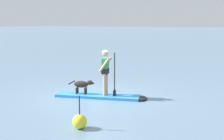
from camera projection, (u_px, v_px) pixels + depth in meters
The scene contains 5 objects.
ground_plane at pixel (98, 97), 10.90m from camera, with size 400.00×400.00×0.00m, color slate.
paddleboard at pixel (104, 96), 10.85m from camera, with size 3.47×1.86×0.10m.
person_paddler at pixel (106, 69), 10.66m from camera, with size 0.67×0.59×1.68m.
dog at pixel (82, 85), 10.95m from camera, with size 0.98×0.44×0.54m.
marker_buoy at pixel (80, 121), 7.61m from camera, with size 0.39×0.39×0.89m.
Camera 1 is at (6.18, -8.62, 2.76)m, focal length 46.35 mm.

